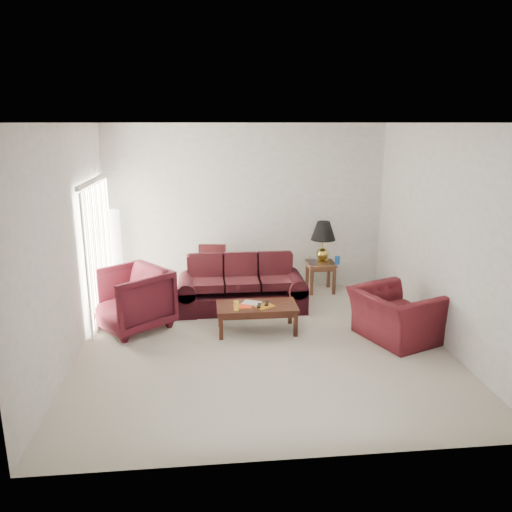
{
  "coord_description": "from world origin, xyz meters",
  "views": [
    {
      "loc": [
        -0.75,
        -6.4,
        3.0
      ],
      "look_at": [
        0.0,
        0.85,
        1.05
      ],
      "focal_mm": 35.0,
      "sensor_mm": 36.0,
      "label": 1
    }
  ],
  "objects_px": {
    "sofa": "(242,284)",
    "coffee_table": "(257,318)",
    "end_table": "(320,277)",
    "armchair_right": "(395,315)",
    "armchair_left": "(131,299)",
    "floor_lamp": "(116,254)"
  },
  "relations": [
    {
      "from": "sofa",
      "to": "end_table",
      "type": "height_order",
      "value": "sofa"
    },
    {
      "from": "sofa",
      "to": "armchair_right",
      "type": "relative_size",
      "value": 1.89
    },
    {
      "from": "end_table",
      "to": "coffee_table",
      "type": "xyz_separation_m",
      "value": [
        -1.35,
        -1.7,
        -0.07
      ]
    },
    {
      "from": "armchair_right",
      "to": "floor_lamp",
      "type": "bearing_deg",
      "value": 40.13
    },
    {
      "from": "floor_lamp",
      "to": "armchair_left",
      "type": "xyz_separation_m",
      "value": [
        0.43,
        -1.44,
        -0.34
      ]
    },
    {
      "from": "floor_lamp",
      "to": "armchair_left",
      "type": "bearing_deg",
      "value": -73.23
    },
    {
      "from": "end_table",
      "to": "floor_lamp",
      "type": "height_order",
      "value": "floor_lamp"
    },
    {
      "from": "end_table",
      "to": "sofa",
      "type": "bearing_deg",
      "value": -153.59
    },
    {
      "from": "floor_lamp",
      "to": "coffee_table",
      "type": "xyz_separation_m",
      "value": [
        2.29,
        -1.75,
        -0.59
      ]
    },
    {
      "from": "sofa",
      "to": "armchair_left",
      "type": "distance_m",
      "value": 1.82
    },
    {
      "from": "armchair_right",
      "to": "coffee_table",
      "type": "bearing_deg",
      "value": 54.18
    },
    {
      "from": "sofa",
      "to": "end_table",
      "type": "distance_m",
      "value": 1.68
    },
    {
      "from": "floor_lamp",
      "to": "coffee_table",
      "type": "bearing_deg",
      "value": -37.35
    },
    {
      "from": "end_table",
      "to": "floor_lamp",
      "type": "relative_size",
      "value": 0.34
    },
    {
      "from": "armchair_left",
      "to": "coffee_table",
      "type": "height_order",
      "value": "armchair_left"
    },
    {
      "from": "end_table",
      "to": "armchair_right",
      "type": "distance_m",
      "value": 2.25
    },
    {
      "from": "sofa",
      "to": "armchair_left",
      "type": "xyz_separation_m",
      "value": [
        -1.7,
        -0.64,
        0.03
      ]
    },
    {
      "from": "sofa",
      "to": "floor_lamp",
      "type": "distance_m",
      "value": 2.31
    },
    {
      "from": "end_table",
      "to": "armchair_left",
      "type": "height_order",
      "value": "armchair_left"
    },
    {
      "from": "sofa",
      "to": "coffee_table",
      "type": "xyz_separation_m",
      "value": [
        0.15,
        -0.95,
        -0.22
      ]
    },
    {
      "from": "end_table",
      "to": "coffee_table",
      "type": "distance_m",
      "value": 2.17
    },
    {
      "from": "armchair_left",
      "to": "armchair_right",
      "type": "height_order",
      "value": "armchair_left"
    }
  ]
}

